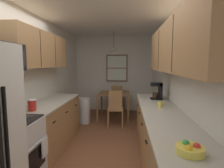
# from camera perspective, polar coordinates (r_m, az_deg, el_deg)

# --- Properties ---
(ground_plane) EXTENTS (12.00, 12.00, 0.00)m
(ground_plane) POSITION_cam_1_polar(r_m,az_deg,el_deg) (4.00, -2.28, -17.51)
(ground_plane) COLOR brown
(wall_left) EXTENTS (0.10, 9.00, 2.55)m
(wall_left) POSITION_cam_1_polar(r_m,az_deg,el_deg) (4.07, -21.60, 1.08)
(wall_left) COLOR silver
(wall_left) RESTS_ON ground
(wall_right) EXTENTS (0.10, 9.00, 2.55)m
(wall_right) POSITION_cam_1_polar(r_m,az_deg,el_deg) (3.75, 18.57, 0.78)
(wall_right) COLOR silver
(wall_right) RESTS_ON ground
(wall_back) EXTENTS (4.40, 0.10, 2.55)m
(wall_back) POSITION_cam_1_polar(r_m,az_deg,el_deg) (6.30, 0.66, 3.27)
(wall_back) COLOR silver
(wall_back) RESTS_ON ground
(ceiling_slab) EXTENTS (4.40, 9.00, 0.08)m
(ceiling_slab) POSITION_cam_1_polar(r_m,az_deg,el_deg) (3.78, -2.46, 21.26)
(ceiling_slab) COLOR white
(stove_range) EXTENTS (0.66, 0.60, 1.10)m
(stove_range) POSITION_cam_1_polar(r_m,az_deg,el_deg) (2.80, -28.65, -18.67)
(stove_range) COLOR silver
(stove_range) RESTS_ON ground
(counter_left) EXTENTS (0.64, 1.81, 0.90)m
(counter_left) POSITION_cam_1_polar(r_m,az_deg,el_deg) (3.80, -18.43, -11.87)
(counter_left) COLOR #A87A4C
(counter_left) RESTS_ON ground
(upper_cabinets_left) EXTENTS (0.33, 1.89, 0.64)m
(upper_cabinets_left) POSITION_cam_1_polar(r_m,az_deg,el_deg) (3.64, -21.60, 9.88)
(upper_cabinets_left) COLOR #A87A4C
(counter_right) EXTENTS (0.64, 3.22, 0.90)m
(counter_right) POSITION_cam_1_polar(r_m,az_deg,el_deg) (3.02, 15.43, -16.67)
(counter_right) COLOR #A87A4C
(counter_right) RESTS_ON ground
(upper_cabinets_right) EXTENTS (0.33, 2.90, 0.71)m
(upper_cabinets_right) POSITION_cam_1_polar(r_m,az_deg,el_deg) (2.77, 19.41, 10.89)
(upper_cabinets_right) COLOR #A87A4C
(dining_table) EXTENTS (0.92, 0.90, 0.75)m
(dining_table) POSITION_cam_1_polar(r_m,az_deg,el_deg) (5.44, 0.56, -3.96)
(dining_table) COLOR brown
(dining_table) RESTS_ON ground
(dining_chair_near) EXTENTS (0.42, 0.42, 0.90)m
(dining_chair_near) POSITION_cam_1_polar(r_m,az_deg,el_deg) (4.82, 1.07, -7.03)
(dining_chair_near) COLOR #A87A4C
(dining_chair_near) RESTS_ON ground
(dining_chair_far) EXTENTS (0.45, 0.45, 0.90)m
(dining_chair_far) POSITION_cam_1_polar(r_m,az_deg,el_deg) (6.10, 1.74, -4.16)
(dining_chair_far) COLOR #A87A4C
(dining_chair_far) RESTS_ON ground
(pendant_light) EXTENTS (0.27, 0.27, 0.58)m
(pendant_light) POSITION_cam_1_polar(r_m,az_deg,el_deg) (5.36, 0.58, 10.68)
(pendant_light) COLOR black
(back_window) EXTENTS (0.72, 0.05, 0.91)m
(back_window) POSITION_cam_1_polar(r_m,az_deg,el_deg) (6.21, 1.56, 4.99)
(back_window) COLOR brown
(trash_bin) EXTENTS (0.31, 0.31, 0.69)m
(trash_bin) POSITION_cam_1_polar(r_m,az_deg,el_deg) (5.07, -8.63, -8.24)
(trash_bin) COLOR silver
(trash_bin) RESTS_ON ground
(storage_canister) EXTENTS (0.13, 0.13, 0.18)m
(storage_canister) POSITION_cam_1_polar(r_m,az_deg,el_deg) (3.07, -23.84, -6.06)
(storage_canister) COLOR red
(storage_canister) RESTS_ON counter_left
(dish_towel) EXTENTS (0.02, 0.16, 0.24)m
(dish_towel) POSITION_cam_1_polar(r_m,az_deg,el_deg) (2.74, -20.33, -18.15)
(dish_towel) COLOR white
(coffee_maker) EXTENTS (0.22, 0.18, 0.33)m
(coffee_maker) POSITION_cam_1_polar(r_m,az_deg,el_deg) (3.79, 14.21, -2.08)
(coffee_maker) COLOR black
(coffee_maker) RESTS_ON counter_right
(mug_by_coffeemaker) EXTENTS (0.11, 0.08, 0.10)m
(mug_by_coffeemaker) POSITION_cam_1_polar(r_m,az_deg,el_deg) (3.14, 14.91, -6.19)
(mug_by_coffeemaker) COLOR #E5CC4C
(mug_by_coffeemaker) RESTS_ON counter_right
(fruit_bowl) EXTENTS (0.23, 0.23, 0.09)m
(fruit_bowl) POSITION_cam_1_polar(r_m,az_deg,el_deg) (1.68, 23.24, -18.23)
(fruit_bowl) COLOR #E5D14C
(fruit_bowl) RESTS_ON counter_right
(table_serving_bowl) EXTENTS (0.21, 0.21, 0.06)m
(table_serving_bowl) POSITION_cam_1_polar(r_m,az_deg,el_deg) (5.42, 0.76, -2.47)
(table_serving_bowl) COLOR #E0D14C
(table_serving_bowl) RESTS_ON dining_table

